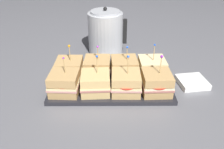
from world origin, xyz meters
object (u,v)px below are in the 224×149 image
at_px(kettle_steel, 107,33).
at_px(napkin_stack, 193,82).
at_px(sandwich_front_center_right, 127,83).
at_px(serving_platter, 112,85).
at_px(sandwich_back_far_left, 71,68).
at_px(sandwich_front_far_right, 158,83).
at_px(sandwich_back_center_right, 125,68).
at_px(sandwich_front_center_left, 97,83).
at_px(sandwich_back_center_left, 98,68).
at_px(sandwich_front_far_left, 66,83).
at_px(sandwich_back_far_right, 153,68).

relative_size(kettle_steel, napkin_stack, 1.88).
bearing_deg(sandwich_front_center_right, serving_platter, 133.80).
bearing_deg(napkin_stack, sandwich_front_center_right, -164.57).
height_order(sandwich_front_center_right, sandwich_back_far_left, sandwich_front_center_right).
bearing_deg(kettle_steel, serving_platter, -85.58).
bearing_deg(sandwich_front_far_right, sandwich_back_center_right, 134.59).
bearing_deg(sandwich_front_center_left, sandwich_back_center_left, 89.15).
bearing_deg(sandwich_front_center_right, sandwich_back_center_right, 90.28).
xyz_separation_m(sandwich_back_far_left, sandwich_back_center_left, (0.13, 0.00, 0.00)).
relative_size(sandwich_front_far_left, kettle_steel, 0.61).
relative_size(sandwich_front_center_left, sandwich_back_far_right, 0.99).
relative_size(sandwich_front_center_right, sandwich_back_far_right, 1.02).
distance_m(sandwich_back_far_right, napkin_stack, 0.19).
distance_m(sandwich_front_center_right, kettle_steel, 0.44).
xyz_separation_m(sandwich_front_far_right, sandwich_back_far_right, (-0.00, 0.12, -0.00)).
relative_size(serving_platter, sandwich_back_center_right, 3.47).
height_order(serving_platter, sandwich_back_center_right, sandwich_back_center_right).
relative_size(sandwich_front_far_left, sandwich_front_center_right, 0.95).
distance_m(kettle_steel, napkin_stack, 0.53).
distance_m(sandwich_front_far_left, sandwich_back_center_right, 0.28).
bearing_deg(sandwich_back_far_right, sandwich_front_center_right, -134.74).
bearing_deg(sandwich_back_far_left, sandwich_front_far_right, -18.67).
relative_size(sandwich_back_far_left, kettle_steel, 0.62).
xyz_separation_m(sandwich_front_center_right, sandwich_back_center_right, (-0.00, 0.13, -0.00)).
xyz_separation_m(serving_platter, sandwich_front_far_left, (-0.19, -0.06, 0.05)).
xyz_separation_m(sandwich_front_center_right, sandwich_back_far_right, (0.12, 0.12, -0.00)).
xyz_separation_m(sandwich_front_far_right, kettle_steel, (-0.21, 0.43, 0.06)).
bearing_deg(sandwich_back_center_right, kettle_steel, 106.33).
distance_m(sandwich_back_far_left, kettle_steel, 0.35).
bearing_deg(sandwich_front_center_right, sandwich_back_far_right, 45.26).
distance_m(sandwich_front_center_right, sandwich_front_far_right, 0.12).
xyz_separation_m(sandwich_front_far_left, napkin_stack, (0.55, 0.08, -0.05)).
distance_m(sandwich_front_center_right, napkin_stack, 0.32).
bearing_deg(sandwich_back_center_left, sandwich_back_center_right, -0.52).
bearing_deg(sandwich_front_far_right, serving_platter, 161.06).
relative_size(sandwich_front_far_right, sandwich_back_center_left, 1.10).
height_order(sandwich_back_center_right, napkin_stack, sandwich_back_center_right).
distance_m(sandwich_back_center_left, sandwich_back_center_right, 0.12).
bearing_deg(kettle_steel, sandwich_back_far_left, -117.65).
bearing_deg(sandwich_front_center_left, sandwich_back_far_right, 26.17).
xyz_separation_m(sandwich_back_far_right, napkin_stack, (0.18, -0.04, -0.05)).
bearing_deg(serving_platter, sandwich_back_center_left, 133.50).
relative_size(sandwich_back_center_right, napkin_stack, 1.10).
bearing_deg(sandwich_back_center_right, sandwich_back_far_left, -179.75).
bearing_deg(sandwich_front_far_left, sandwich_front_center_right, -0.18).
distance_m(sandwich_back_center_left, napkin_stack, 0.43).
bearing_deg(sandwich_front_far_left, kettle_steel, 69.45).
distance_m(serving_platter, sandwich_back_far_left, 0.20).
bearing_deg(sandwich_front_far_right, sandwich_back_far_left, 161.33).
height_order(sandwich_front_far_left, kettle_steel, kettle_steel).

